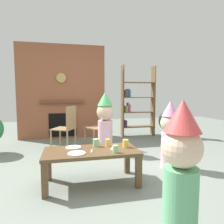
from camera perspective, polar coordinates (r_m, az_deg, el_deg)
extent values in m
plane|color=gray|center=(3.06, -1.15, -17.02)|extent=(12.00, 12.00, 0.00)
cube|color=#935138|center=(5.37, -13.98, 5.58)|extent=(2.20, 0.18, 2.40)
cube|color=black|center=(5.33, -13.79, -3.58)|extent=(0.70, 0.02, 0.60)
cube|color=brown|center=(5.24, -13.95, 2.86)|extent=(1.10, 0.10, 0.04)
cylinder|color=tan|center=(5.27, -14.27, 9.40)|extent=(0.24, 0.04, 0.24)
cube|color=brown|center=(5.37, 3.00, 3.07)|extent=(0.02, 0.28, 1.90)
cube|color=brown|center=(5.67, 11.60, 3.09)|extent=(0.02, 0.28, 1.90)
cube|color=brown|center=(5.58, 7.33, -4.12)|extent=(0.86, 0.28, 0.02)
cube|color=brown|center=(5.53, 7.38, -0.02)|extent=(0.86, 0.28, 0.02)
cube|color=brown|center=(5.51, 7.43, 4.13)|extent=(0.86, 0.28, 0.02)
cube|color=brown|center=(5.51, 7.48, 8.29)|extent=(0.86, 0.28, 0.02)
cube|color=#B23333|center=(5.45, 3.58, -3.23)|extent=(0.02, 0.20, 0.18)
cube|color=#3359A5|center=(5.46, 3.95, -3.25)|extent=(0.02, 0.20, 0.18)
cube|color=#3F8C4C|center=(5.40, 3.61, 0.94)|extent=(0.02, 0.20, 0.18)
cube|color=gold|center=(5.41, 4.03, 0.86)|extent=(0.04, 0.20, 0.16)
cube|color=#8C4C99|center=(5.42, 4.49, 1.34)|extent=(0.03, 0.20, 0.25)
cube|color=#D87F3F|center=(5.44, 4.92, 1.08)|extent=(0.03, 0.20, 0.20)
cube|color=#4C4C51|center=(5.39, 3.71, 5.23)|extent=(0.04, 0.20, 0.19)
cube|color=#B23333|center=(5.40, 4.14, 5.35)|extent=(0.03, 0.20, 0.21)
cube|color=#3359A5|center=(5.41, 4.59, 5.40)|extent=(0.03, 0.20, 0.22)
cube|color=#3F8C4C|center=(5.42, 4.98, 5.26)|extent=(0.02, 0.20, 0.19)
cube|color=brown|center=(2.62, -5.89, -11.10)|extent=(1.19, 0.57, 0.04)
cube|color=brown|center=(2.46, -18.59, -17.92)|extent=(0.07, 0.07, 0.40)
cube|color=brown|center=(2.59, 7.54, -16.50)|extent=(0.07, 0.07, 0.40)
cube|color=brown|center=(2.91, -17.60, -14.21)|extent=(0.07, 0.07, 0.40)
cube|color=brown|center=(3.02, 4.30, -13.25)|extent=(0.07, 0.07, 0.40)
cylinder|color=#8CD18C|center=(2.76, -4.66, -8.69)|extent=(0.08, 0.08, 0.10)
cylinder|color=#F2CC4C|center=(2.71, 3.89, -8.92)|extent=(0.08, 0.08, 0.10)
cylinder|color=#F2CC4C|center=(2.77, -1.23, -8.69)|extent=(0.06, 0.06, 0.10)
cylinder|color=#8CD18C|center=(2.47, 1.00, -10.47)|extent=(0.07, 0.07, 0.09)
cylinder|color=white|center=(2.47, -10.01, -11.51)|extent=(0.21, 0.21, 0.01)
cylinder|color=white|center=(2.74, -10.93, -9.84)|extent=(0.20, 0.20, 0.01)
cone|color=pink|center=(2.62, 0.60, -9.76)|extent=(0.10, 0.10, 0.07)
cube|color=silver|center=(2.56, -5.78, -10.96)|extent=(0.05, 0.15, 0.01)
cylinder|color=#66B27F|center=(1.79, 18.75, -23.78)|extent=(0.27, 0.27, 0.60)
sphere|color=beige|center=(1.62, 19.23, -9.54)|extent=(0.31, 0.31, 0.31)
cone|color=#EA4C4C|center=(1.58, 19.50, -1.00)|extent=(0.28, 0.28, 0.25)
cylinder|color=#EAB2C6|center=(3.30, 15.95, -10.38)|extent=(0.25, 0.25, 0.56)
sphere|color=beige|center=(3.21, 16.15, -3.07)|extent=(0.29, 0.29, 0.29)
cone|color=pink|center=(3.19, 16.25, 0.95)|extent=(0.26, 0.26, 0.23)
cylinder|color=#EAB2C6|center=(3.96, -1.94, -6.96)|extent=(0.29, 0.29, 0.64)
sphere|color=beige|center=(3.89, -1.97, 0.02)|extent=(0.33, 0.33, 0.33)
cone|color=#4CB766|center=(3.87, -1.98, 3.82)|extent=(0.30, 0.30, 0.26)
cube|color=#9E7A51|center=(4.24, -13.66, -4.64)|extent=(0.54, 0.54, 0.02)
cube|color=#9E7A51|center=(4.12, -11.48, -1.57)|extent=(0.21, 0.37, 0.45)
cylinder|color=#9E7A51|center=(4.52, -14.51, -6.94)|extent=(0.04, 0.04, 0.43)
cylinder|color=#9E7A51|center=(4.22, -16.95, -7.88)|extent=(0.04, 0.04, 0.43)
cylinder|color=#9E7A51|center=(4.35, -10.35, -7.32)|extent=(0.04, 0.04, 0.43)
cylinder|color=#9E7A51|center=(4.04, -12.58, -8.35)|extent=(0.04, 0.04, 0.43)
cube|color=#9E7A51|center=(4.28, -4.40, -4.38)|extent=(0.53, 0.53, 0.02)
cube|color=#9E7A51|center=(4.35, -2.36, -1.10)|extent=(0.19, 0.38, 0.45)
cylinder|color=#9E7A51|center=(4.39, -7.64, -7.17)|extent=(0.04, 0.04, 0.43)
cylinder|color=#9E7A51|center=(4.09, -5.16, -8.09)|extent=(0.04, 0.04, 0.43)
cylinder|color=#9E7A51|center=(4.57, -3.67, -6.63)|extent=(0.04, 0.04, 0.43)
cylinder|color=#9E7A51|center=(4.28, -1.02, -7.45)|extent=(0.04, 0.04, 0.43)
cylinder|color=#9E5B42|center=(5.43, 15.79, -6.02)|extent=(0.22, 0.22, 0.23)
sphere|color=#437848|center=(5.37, 15.88, -2.49)|extent=(0.53, 0.53, 0.53)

